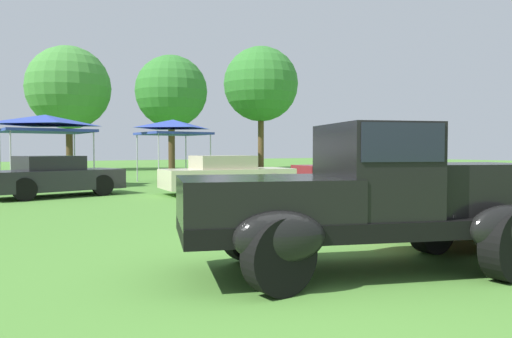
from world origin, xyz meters
name	(u,v)px	position (x,y,z in m)	size (l,w,h in m)	color
ground_plane	(318,282)	(0.00, 0.00, 0.00)	(120.00, 120.00, 0.00)	#4C8433
feature_pickup_truck	(367,197)	(0.79, 0.05, 0.86)	(4.44, 2.98, 1.70)	black
show_car_charcoal	(54,177)	(-0.19, 11.66, 0.60)	(4.07, 2.35, 1.22)	#28282D
show_car_cream	(227,175)	(4.57, 9.53, 0.60)	(4.34, 2.31, 1.22)	beige
show_car_burgundy	(345,170)	(10.56, 10.34, 0.60)	(4.29, 2.39, 1.22)	maroon
canopy_tent_center_field	(45,122)	(0.38, 15.66, 2.42)	(3.06, 3.06, 2.71)	#B7B7BC
canopy_tent_right_field	(173,126)	(5.56, 15.69, 2.42)	(2.63, 2.63, 2.71)	#B7B7BC
treeline_center	(69,88)	(4.78, 30.52, 5.56)	(5.54, 5.54, 8.35)	#47331E
treeline_mid_right	(171,92)	(10.50, 26.67, 5.31)	(4.82, 4.82, 7.74)	#47331E
treeline_far_right	(261,84)	(17.56, 26.26, 6.28)	(5.55, 5.55, 9.08)	brown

